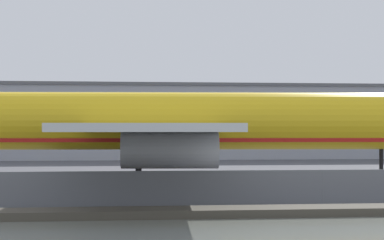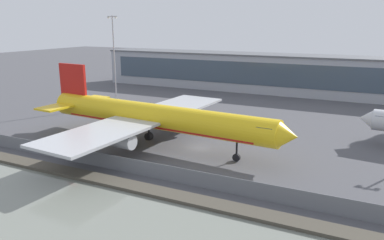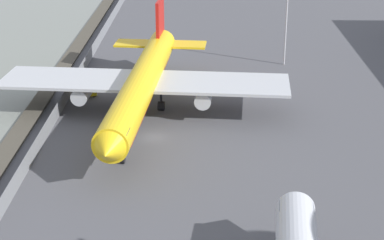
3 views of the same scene
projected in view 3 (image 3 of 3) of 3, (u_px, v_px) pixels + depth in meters
The scene contains 5 objects.
ground_plane at pixel (152, 137), 97.26m from camera, with size 500.00×500.00×0.00m, color #4C4C51.
shoreline_seawall at pixel (18, 135), 97.54m from camera, with size 320.00×3.00×0.50m.
perimeter_fence at pixel (47, 129), 97.08m from camera, with size 280.00×0.10×2.48m.
cargo_jet_yellow at pixel (143, 82), 103.61m from camera, with size 55.22×47.93×14.95m.
baggage_tug at pixel (87, 92), 113.48m from camera, with size 2.81×3.58×1.80m.
Camera 3 is at (88.80, 7.78, 39.45)m, focal length 60.00 mm.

